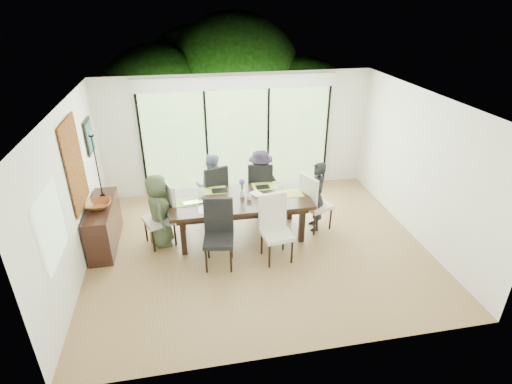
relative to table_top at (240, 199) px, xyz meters
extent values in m
cube|color=brown|center=(0.26, -0.45, -0.78)|extent=(6.00, 5.00, 0.01)
cube|color=white|center=(0.26, -0.45, 1.93)|extent=(6.00, 5.00, 0.01)
cube|color=white|center=(0.26, 2.06, 0.58)|extent=(6.00, 0.02, 2.70)
cube|color=beige|center=(0.26, -2.96, 0.58)|extent=(6.00, 0.02, 2.70)
cube|color=silver|center=(-2.75, -0.45, 0.58)|extent=(0.02, 5.00, 2.70)
cube|color=silver|center=(3.27, -0.45, 0.58)|extent=(0.02, 5.00, 2.70)
cube|color=#598C3F|center=(0.26, 2.02, 0.43)|extent=(4.20, 0.02, 2.30)
cube|color=white|center=(0.26, 2.01, 1.73)|extent=(4.40, 0.06, 0.28)
cube|color=black|center=(-1.84, 2.01, 0.43)|extent=(0.05, 0.04, 2.30)
cube|color=black|center=(-0.44, 2.01, 0.43)|extent=(0.05, 0.04, 2.30)
cube|color=black|center=(0.96, 2.01, 0.43)|extent=(0.05, 0.04, 2.30)
cube|color=black|center=(2.36, 2.01, 0.43)|extent=(0.05, 0.04, 2.30)
cube|color=#8CAD7F|center=(-2.71, -1.65, 0.73)|extent=(0.02, 0.90, 1.00)
cube|color=brown|center=(0.26, 2.95, -0.82)|extent=(6.00, 1.80, 0.10)
cube|color=brown|center=(0.26, 3.75, -0.22)|extent=(6.00, 0.08, 0.06)
sphere|color=#14380F|center=(-1.54, 4.75, 0.67)|extent=(3.20, 3.20, 3.20)
sphere|color=#14380F|center=(0.66, 5.35, 1.03)|extent=(4.00, 4.00, 4.00)
sphere|color=#14380F|center=(2.46, 4.55, 0.49)|extent=(2.80, 2.80, 2.80)
sphere|color=#14380F|center=(-0.34, 6.05, 0.85)|extent=(3.60, 3.60, 3.60)
cube|color=black|center=(0.00, 0.00, 0.00)|extent=(2.58, 1.18, 0.06)
cube|color=black|center=(0.00, 0.00, -0.10)|extent=(2.36, 0.97, 0.11)
cube|color=black|center=(-1.08, -0.43, -0.40)|extent=(0.10, 0.10, 0.74)
cube|color=black|center=(1.08, -0.43, -0.40)|extent=(0.10, 0.10, 0.74)
cube|color=black|center=(-1.08, 0.43, -0.40)|extent=(0.10, 0.10, 0.74)
cube|color=black|center=(1.08, 0.43, -0.40)|extent=(0.10, 0.10, 0.74)
imported|color=#445337|center=(-1.48, 0.00, -0.08)|extent=(0.45, 0.67, 1.39)
imported|color=black|center=(1.48, 0.00, -0.08)|extent=(0.46, 0.68, 1.39)
imported|color=#778EAD|center=(-0.45, 0.83, -0.08)|extent=(0.70, 0.50, 1.39)
imported|color=#241D2C|center=(0.55, 0.83, -0.08)|extent=(0.71, 0.52, 1.39)
cube|color=#75A73B|center=(-0.95, 0.00, 0.04)|extent=(0.47, 0.34, 0.01)
cube|color=#A1B942|center=(0.95, 0.00, 0.04)|extent=(0.47, 0.34, 0.01)
cube|color=#93AA3C|center=(-0.45, 0.40, 0.04)|extent=(0.47, 0.34, 0.01)
cube|color=#9BBE43|center=(0.55, 0.40, 0.04)|extent=(0.47, 0.34, 0.01)
cube|color=white|center=(-0.55, -0.30, 0.04)|extent=(0.47, 0.34, 0.01)
cube|color=black|center=(-0.35, 0.35, 0.05)|extent=(0.28, 0.19, 0.01)
cube|color=black|center=(0.50, 0.35, 0.04)|extent=(0.26, 0.18, 0.01)
cube|color=white|center=(0.70, -0.05, 0.03)|extent=(0.32, 0.24, 0.00)
cube|color=white|center=(-0.55, -0.30, 0.05)|extent=(0.28, 0.28, 0.03)
cube|color=orange|center=(-0.55, -0.30, 0.07)|extent=(0.21, 0.21, 0.02)
cylinder|color=silver|center=(0.05, 0.05, 0.10)|extent=(0.09, 0.09, 0.13)
cylinder|color=#337226|center=(0.05, 0.05, 0.23)|extent=(0.04, 0.04, 0.17)
sphere|color=#5B4FC6|center=(0.05, 0.05, 0.33)|extent=(0.12, 0.12, 0.12)
imported|color=silver|center=(-0.85, -0.10, 0.05)|extent=(0.39, 0.29, 0.03)
imported|color=white|center=(-0.70, 0.15, 0.08)|extent=(0.15, 0.15, 0.10)
imported|color=white|center=(0.15, -0.10, 0.08)|extent=(0.14, 0.14, 0.10)
imported|color=white|center=(0.80, 0.10, 0.08)|extent=(0.17, 0.17, 0.10)
imported|color=white|center=(0.25, 0.05, 0.04)|extent=(0.27, 0.30, 0.02)
cube|color=black|center=(-2.50, 0.16, -0.36)|extent=(0.41, 1.47, 0.83)
imported|color=brown|center=(-2.50, 0.06, 0.11)|extent=(0.44, 0.44, 0.11)
cylinder|color=black|center=(-2.50, 0.51, 0.07)|extent=(0.09, 0.09, 0.04)
cylinder|color=black|center=(-2.50, 0.51, 0.65)|extent=(0.02, 0.02, 1.15)
cylinder|color=black|center=(-2.50, 0.51, 1.22)|extent=(0.09, 0.09, 0.03)
cylinder|color=silver|center=(-2.50, 0.51, 1.27)|extent=(0.03, 0.03, 0.09)
cube|color=#9C4C16|center=(-2.71, -0.05, 0.93)|extent=(0.02, 1.00, 1.50)
cube|color=black|center=(-2.71, 1.25, 0.98)|extent=(0.03, 0.55, 0.65)
cube|color=#184C4D|center=(-2.69, 1.25, 0.98)|extent=(0.01, 0.45, 0.55)
camera|label=1|loc=(-0.92, -6.48, 3.43)|focal=28.00mm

